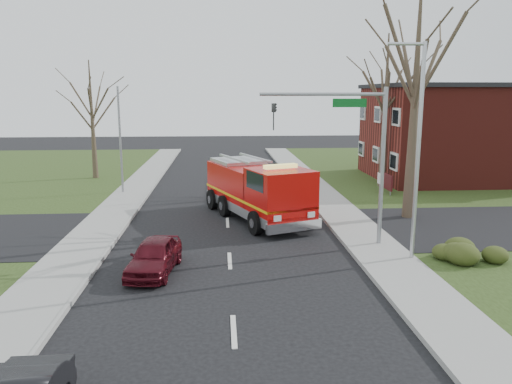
{
  "coord_description": "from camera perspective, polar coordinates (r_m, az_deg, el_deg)",
  "views": [
    {
      "loc": [
        -0.29,
        -18.91,
        6.51
      ],
      "look_at": [
        1.32,
        3.93,
        2.0
      ],
      "focal_mm": 35.0,
      "sensor_mm": 36.0,
      "label": 1
    }
  ],
  "objects": [
    {
      "name": "brick_building",
      "position": [
        41.74,
        23.65,
        6.3
      ],
      "size": [
        15.4,
        10.4,
        7.25
      ],
      "color": "maroon",
      "rests_on": "ground"
    },
    {
      "name": "sidewalk_left",
      "position": [
        20.83,
        -20.5,
        -7.59
      ],
      "size": [
        2.4,
        80.0,
        0.15
      ],
      "primitive_type": "cube",
      "color": "gray",
      "rests_on": "ground"
    },
    {
      "name": "hedge_corner",
      "position": [
        21.02,
        22.51,
        -6.12
      ],
      "size": [
        2.8,
        2.0,
        0.9
      ],
      "primitive_type": "ellipsoid",
      "color": "#334017",
      "rests_on": "lawn_right"
    },
    {
      "name": "health_center_sign",
      "position": [
        33.68,
        14.71,
        1.15
      ],
      "size": [
        0.12,
        2.0,
        1.4
      ],
      "color": "#440F14",
      "rests_on": "ground"
    },
    {
      "name": "streetlight_pole",
      "position": [
        19.94,
        17.92,
        4.97
      ],
      "size": [
        1.48,
        0.16,
        8.4
      ],
      "color": "#B7BABF",
      "rests_on": "ground"
    },
    {
      "name": "utility_pole_far",
      "position": [
        33.68,
        -15.24,
        5.63
      ],
      "size": [
        0.14,
        0.14,
        7.0
      ],
      "primitive_type": "cylinder",
      "color": "gray",
      "rests_on": "ground"
    },
    {
      "name": "parked_car_maroon",
      "position": [
        18.92,
        -11.56,
        -7.17
      ],
      "size": [
        2.01,
        3.92,
        1.28
      ],
      "primitive_type": "imported",
      "rotation": [
        0.0,
        0.0,
        -0.14
      ],
      "color": "#460B13",
      "rests_on": "ground"
    },
    {
      "name": "sidewalk_right",
      "position": [
        21.0,
        14.28,
        -7.06
      ],
      "size": [
        2.4,
        80.0,
        0.15
      ],
      "primitive_type": "cube",
      "color": "gray",
      "rests_on": "ground"
    },
    {
      "name": "fire_engine",
      "position": [
        26.1,
        0.21,
        0.01
      ],
      "size": [
        5.44,
        8.51,
        3.25
      ],
      "rotation": [
        0.0,
        0.0,
        0.36
      ],
      "color": "#B60A08",
      "rests_on": "ground"
    },
    {
      "name": "bare_tree_far",
      "position": [
        35.73,
        14.64,
        10.75
      ],
      "size": [
        5.25,
        5.25,
        10.5
      ],
      "color": "#403325",
      "rests_on": "ground"
    },
    {
      "name": "traffic_signal_mast",
      "position": [
        21.21,
        11.06,
        6.06
      ],
      "size": [
        5.29,
        0.18,
        6.8
      ],
      "color": "gray",
      "rests_on": "ground"
    },
    {
      "name": "ground",
      "position": [
        20.0,
        -3.02,
        -7.87
      ],
      "size": [
        120.0,
        120.0,
        0.0
      ],
      "primitive_type": "plane",
      "color": "black",
      "rests_on": "ground"
    },
    {
      "name": "bare_tree_left",
      "position": [
        40.11,
        -18.29,
        9.24
      ],
      "size": [
        4.5,
        4.5,
        9.0
      ],
      "color": "#403325",
      "rests_on": "ground"
    },
    {
      "name": "bare_tree_near",
      "position": [
        26.77,
        17.85,
        12.56
      ],
      "size": [
        6.0,
        6.0,
        12.0
      ],
      "color": "#403325",
      "rests_on": "ground"
    }
  ]
}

